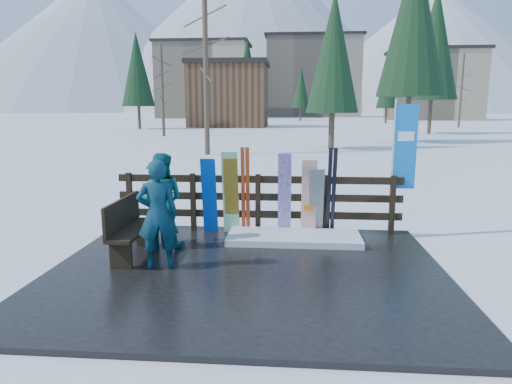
# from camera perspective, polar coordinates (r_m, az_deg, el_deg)

# --- Properties ---
(ground) EXTENTS (700.00, 700.00, 0.00)m
(ground) POSITION_cam_1_polar(r_m,az_deg,el_deg) (7.08, -1.15, -10.26)
(ground) COLOR white
(ground) RESTS_ON ground
(deck) EXTENTS (6.00, 5.00, 0.08)m
(deck) POSITION_cam_1_polar(r_m,az_deg,el_deg) (7.07, -1.16, -9.96)
(deck) COLOR black
(deck) RESTS_ON ground
(fence) EXTENTS (5.60, 0.10, 1.15)m
(fence) POSITION_cam_1_polar(r_m,az_deg,el_deg) (8.99, 0.25, -0.87)
(fence) COLOR black
(fence) RESTS_ON deck
(snow_patch) EXTENTS (2.44, 1.00, 0.12)m
(snow_patch) POSITION_cam_1_polar(r_m,az_deg,el_deg) (8.52, 4.75, -5.69)
(snow_patch) COLOR white
(snow_patch) RESTS_ON deck
(bench) EXTENTS (0.41, 1.50, 0.97)m
(bench) POSITION_cam_1_polar(r_m,az_deg,el_deg) (7.80, -15.58, -4.11)
(bench) COLOR black
(bench) RESTS_ON deck
(snowboard_0) EXTENTS (0.29, 0.30, 1.49)m
(snowboard_0) POSITION_cam_1_polar(r_m,az_deg,el_deg) (8.88, -5.85, -0.52)
(snowboard_0) COLOR #0743BF
(snowboard_0) RESTS_ON deck
(snowboard_1) EXTENTS (0.30, 0.30, 1.62)m
(snowboard_1) POSITION_cam_1_polar(r_m,az_deg,el_deg) (8.80, -3.21, -0.13)
(snowboard_1) COLOR white
(snowboard_1) RESTS_ON deck
(snowboard_2) EXTENTS (0.27, 0.32, 1.50)m
(snowboard_2) POSITION_cam_1_polar(r_m,az_deg,el_deg) (8.81, -3.07, -0.52)
(snowboard_2) COLOR yellow
(snowboard_2) RESTS_ON deck
(snowboard_3) EXTENTS (0.25, 0.37, 1.61)m
(snowboard_3) POSITION_cam_1_polar(r_m,az_deg,el_deg) (8.72, 3.59, -0.28)
(snowboard_3) COLOR silver
(snowboard_3) RESTS_ON deck
(snowboard_4) EXTENTS (0.28, 0.37, 1.32)m
(snowboard_4) POSITION_cam_1_polar(r_m,az_deg,el_deg) (8.76, 7.53, -1.27)
(snowboard_4) COLOR black
(snowboard_4) RESTS_ON deck
(snowboard_5) EXTENTS (0.29, 0.22, 1.48)m
(snowboard_5) POSITION_cam_1_polar(r_m,az_deg,el_deg) (8.74, 6.63, -0.75)
(snowboard_5) COLOR white
(snowboard_5) RESTS_ON deck
(ski_pair_a) EXTENTS (0.16, 0.19, 1.70)m
(ski_pair_a) POSITION_cam_1_polar(r_m,az_deg,el_deg) (8.83, -1.33, 0.17)
(ski_pair_a) COLOR #A93614
(ski_pair_a) RESTS_ON deck
(ski_pair_b) EXTENTS (0.17, 0.34, 1.71)m
(ski_pair_b) POSITION_cam_1_polar(r_m,az_deg,el_deg) (8.81, 9.40, 0.04)
(ski_pair_b) COLOR black
(ski_pair_b) RESTS_ON deck
(rental_flag) EXTENTS (0.45, 0.04, 2.60)m
(rental_flag) POSITION_cam_1_polar(r_m,az_deg,el_deg) (9.11, 17.82, 4.80)
(rental_flag) COLOR silver
(rental_flag) RESTS_ON deck
(person_front) EXTENTS (0.70, 0.56, 1.68)m
(person_front) POSITION_cam_1_polar(r_m,az_deg,el_deg) (7.04, -12.19, -2.79)
(person_front) COLOR #10505B
(person_front) RESTS_ON deck
(person_back) EXTENTS (0.84, 0.68, 1.67)m
(person_back) POSITION_cam_1_polar(r_m,az_deg,el_deg) (8.14, -11.79, -1.04)
(person_back) COLOR #125F5B
(person_back) RESTS_ON deck
(resort_buildings) EXTENTS (73.00, 87.60, 22.60)m
(resort_buildings) POSITION_cam_1_polar(r_m,az_deg,el_deg) (122.21, 4.99, 13.85)
(resort_buildings) COLOR tan
(resort_buildings) RESTS_ON ground
(trees) EXTENTS (42.09, 68.92, 13.32)m
(trees) POSITION_cam_1_polar(r_m,az_deg,el_deg) (54.09, 8.45, 13.92)
(trees) COLOR #382B1E
(trees) RESTS_ON ground
(mountains) EXTENTS (520.00, 260.00, 120.00)m
(mountains) POSITION_cam_1_polar(r_m,az_deg,el_deg) (338.56, 2.90, 18.55)
(mountains) COLOR white
(mountains) RESTS_ON ground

